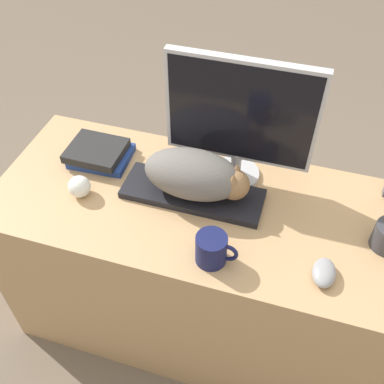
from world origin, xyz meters
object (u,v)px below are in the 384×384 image
at_px(keyboard, 193,194).
at_px(monitor, 240,117).
at_px(computer_mouse, 324,273).
at_px(book_stack, 99,153).
at_px(baseball, 79,187).
at_px(cat, 197,175).
at_px(coffee_mug, 212,249).

relative_size(keyboard, monitor, 0.98).
relative_size(computer_mouse, book_stack, 0.47).
bearing_deg(baseball, monitor, 26.93).
bearing_deg(cat, baseball, -164.80).
distance_m(keyboard, coffee_mug, 0.27).
bearing_deg(book_stack, keyboard, -11.84).
height_order(computer_mouse, book_stack, book_stack).
height_order(cat, coffee_mug, cat).
xyz_separation_m(keyboard, monitor, (0.11, 0.14, 0.24)).
relative_size(computer_mouse, coffee_mug, 0.82).
xyz_separation_m(keyboard, computer_mouse, (0.45, -0.20, 0.01)).
bearing_deg(cat, coffee_mug, -63.66).
bearing_deg(book_stack, coffee_mug, -31.48).
height_order(monitor, baseball, monitor).
height_order(keyboard, coffee_mug, coffee_mug).
xyz_separation_m(monitor, coffee_mug, (0.02, -0.37, -0.20)).
distance_m(baseball, book_stack, 0.18).
relative_size(coffee_mug, baseball, 1.70).
bearing_deg(cat, keyboard, 180.00).
relative_size(monitor, computer_mouse, 4.65).
bearing_deg(computer_mouse, coffee_mug, -173.76).
distance_m(computer_mouse, coffee_mug, 0.32).
height_order(monitor, book_stack, monitor).
xyz_separation_m(computer_mouse, coffee_mug, (-0.32, -0.03, 0.03)).
bearing_deg(baseball, keyboard, 15.78).
height_order(computer_mouse, baseball, baseball).
distance_m(cat, book_stack, 0.41).
height_order(cat, book_stack, cat).
distance_m(keyboard, cat, 0.09).
distance_m(monitor, baseball, 0.57).
bearing_deg(book_stack, cat, -11.42).
distance_m(cat, computer_mouse, 0.48).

